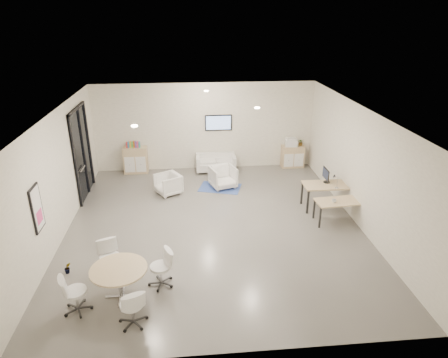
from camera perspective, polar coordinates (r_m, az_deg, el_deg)
room_shell at (r=10.49m, az=-1.53°, el=0.93°), size 9.60×10.60×4.80m
glass_door at (r=13.28m, az=-19.64°, el=3.92°), size 0.09×1.90×2.85m
artwork at (r=9.62m, az=-25.16°, el=-3.85°), size 0.05×0.54×1.04m
wall_tv at (r=14.71m, az=-0.80°, el=8.04°), size 0.98×0.06×0.58m
ceiling_spots at (r=10.80m, az=-3.01°, el=10.35°), size 3.14×4.14×0.03m
sideboard_left at (r=14.96m, az=-12.50°, el=2.66°), size 0.86×0.44×0.96m
sideboard_right at (r=15.39m, az=9.77°, el=3.20°), size 0.84×0.41×0.84m
books at (r=14.78m, az=-12.86°, el=4.82°), size 0.50×0.14×0.22m
printer at (r=15.19m, az=9.56°, el=5.21°), size 0.48×0.41×0.31m
loveseat at (r=14.83m, az=-1.18°, el=2.26°), size 1.45×0.74×0.54m
blue_rug at (r=13.48m, az=-0.58°, el=-1.24°), size 1.55×1.25×0.01m
armchair_left at (r=13.04m, az=-7.98°, el=-0.59°), size 0.94×0.96×0.74m
armchair_right at (r=13.39m, az=-0.14°, el=0.43°), size 0.97×0.93×0.81m
desk_rear at (r=12.28m, az=14.63°, el=-1.08°), size 1.48×0.75×0.77m
desk_front at (r=11.55m, az=16.04°, el=-3.32°), size 1.31×0.73×0.66m
monitor at (r=12.27m, az=14.37°, el=0.54°), size 0.20×0.50×0.44m
round_table at (r=8.60m, az=-14.79°, el=-12.72°), size 1.16×1.16×0.71m
meeting_chairs at (r=8.72m, az=-14.65°, el=-13.86°), size 2.37×2.37×0.82m
plant_cabinet at (r=15.30m, az=10.93°, el=5.07°), size 0.30×0.32×0.21m
plant_floor at (r=9.98m, az=-21.38°, el=-12.09°), size 0.26×0.32×0.12m
cup at (r=11.38m, az=15.47°, el=-2.98°), size 0.14×0.13×0.12m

